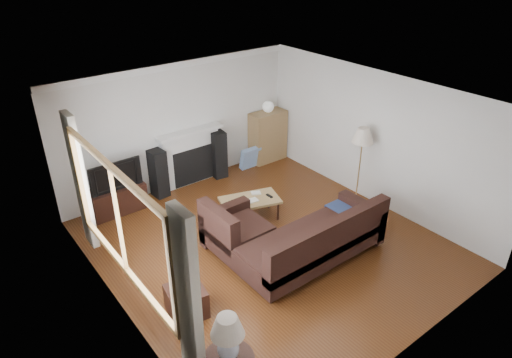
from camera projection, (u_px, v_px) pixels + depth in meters
room at (268, 178)px, 6.99m from camera, size 5.10×5.60×2.54m
window at (118, 221)px, 5.39m from camera, size 0.12×2.74×1.54m
curtain_near at (188, 301)px, 4.43m from camera, size 0.10×0.35×2.10m
curtain_far at (81, 182)px, 6.55m from camera, size 0.10×0.35×2.10m
fireplace at (191, 157)px, 9.23m from camera, size 1.40×0.26×1.15m
tv_stand at (118, 199)px, 8.38m from camera, size 1.00×0.45×0.50m
television at (113, 174)px, 8.14m from camera, size 0.94×0.12×0.54m
speaker_left at (158, 173)px, 8.79m from camera, size 0.29×0.34×0.96m
speaker_right at (218, 154)px, 9.51m from camera, size 0.32×0.37×1.00m
bookshelf at (268, 136)px, 10.19m from camera, size 0.83×0.39×1.14m
globe_lamp at (268, 107)px, 9.86m from camera, size 0.25×0.25×0.25m
sectional_sofa at (313, 238)px, 7.02m from camera, size 2.64×1.93×0.85m
coffee_table at (250, 209)px, 8.18m from camera, size 1.16×0.85×0.41m
footstool at (186, 301)px, 6.11m from camera, size 0.56×0.56×0.41m
floor_lamp at (359, 166)px, 8.45m from camera, size 0.44×0.44×1.52m
table_lamp at (228, 339)px, 4.57m from camera, size 0.35×0.35×0.56m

